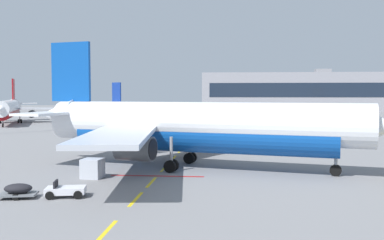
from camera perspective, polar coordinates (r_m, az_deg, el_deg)
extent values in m
plane|color=slate|center=(57.20, 21.16, -3.81)|extent=(400.00, 400.00, 0.00)
cube|color=yellow|center=(23.37, -11.09, -14.01)|extent=(0.24, 4.00, 0.01)
cube|color=yellow|center=(29.87, -7.27, -10.11)|extent=(0.24, 4.00, 0.01)
cube|color=yellow|center=(35.20, -5.28, -8.02)|extent=(0.24, 4.00, 0.01)
cube|color=yellow|center=(41.59, -3.60, -6.23)|extent=(0.24, 4.00, 0.01)
cube|color=yellow|center=(47.89, -2.41, -4.95)|extent=(0.24, 4.00, 0.01)
cube|color=yellow|center=(53.91, -1.54, -4.01)|extent=(0.24, 4.00, 0.01)
cube|color=yellow|center=(60.52, -0.78, -3.19)|extent=(0.24, 4.00, 0.01)
cube|color=yellow|center=(66.13, -0.26, -2.62)|extent=(0.24, 4.00, 0.01)
cube|color=yellow|center=(72.91, 0.26, -2.06)|extent=(0.24, 4.00, 0.01)
cube|color=yellow|center=(78.78, 0.64, -1.65)|extent=(0.24, 4.00, 0.01)
cube|color=yellow|center=(86.11, 1.03, -1.21)|extent=(0.24, 4.00, 0.01)
cube|color=yellow|center=(93.33, 1.36, -0.85)|extent=(0.24, 4.00, 0.01)
cube|color=yellow|center=(99.53, 1.61, -0.59)|extent=(0.24, 4.00, 0.01)
cube|color=#B21414|center=(37.77, -4.53, -7.23)|extent=(8.00, 0.40, 0.01)
cylinder|color=white|center=(40.82, 1.24, -0.34)|extent=(30.17, 10.63, 3.80)
cylinder|color=#0F479E|center=(40.90, 1.24, -1.80)|extent=(24.65, 9.04, 3.50)
cone|color=white|center=(39.08, 22.81, -0.77)|extent=(4.26, 4.43, 3.72)
cone|color=white|center=(47.90, -17.05, 0.64)|extent=(4.83, 4.11, 3.23)
cube|color=#192333|center=(38.97, 21.29, 0.23)|extent=(2.21, 3.14, 0.60)
cube|color=#0F479E|center=(46.91, -15.40, 6.02)|extent=(4.36, 1.36, 6.00)
cube|color=white|center=(49.95, -13.94, 1.13)|extent=(4.59, 6.96, 0.24)
cube|color=white|center=(44.69, -18.35, 0.79)|extent=(4.59, 6.96, 0.24)
cube|color=#B7BCC6|center=(50.15, -0.20, -0.18)|extent=(13.20, 16.91, 0.36)
cube|color=#B7BCC6|center=(34.54, -9.33, -1.86)|extent=(6.55, 17.41, 0.36)
cylinder|color=#4C4F54|center=(47.49, -1.54, -2.14)|extent=(3.60, 2.78, 2.10)
cylinder|color=black|center=(46.97, 0.30, -2.20)|extent=(0.53, 1.76, 1.79)
cylinder|color=#4C4F54|center=(37.42, -7.36, -3.67)|extent=(3.60, 2.78, 2.10)
cylinder|color=black|center=(36.75, -5.11, -3.78)|extent=(0.53, 1.76, 1.79)
cylinder|color=gray|center=(39.22, 18.12, -4.29)|extent=(0.28, 0.28, 2.67)
cylinder|color=black|center=(39.42, 18.08, -6.21)|extent=(1.03, 0.50, 0.99)
cylinder|color=gray|center=(44.12, -0.24, -3.24)|extent=(0.28, 0.28, 2.61)
cylinder|color=black|center=(44.62, -0.09, -4.86)|extent=(1.15, 0.59, 1.10)
cylinder|color=black|center=(43.97, -0.39, -4.98)|extent=(1.15, 0.59, 1.10)
cylinder|color=gray|center=(39.28, -2.70, -4.07)|extent=(0.28, 0.28, 2.61)
cylinder|color=black|center=(39.79, -2.51, -5.87)|extent=(1.15, 0.59, 1.10)
cylinder|color=black|center=(39.15, -2.88, -6.03)|extent=(1.15, 0.59, 1.10)
cylinder|color=silver|center=(100.73, -6.16, 1.39)|extent=(20.05, 18.00, 3.02)
cylinder|color=navy|center=(100.76, -6.16, 0.92)|extent=(16.53, 14.89, 2.78)
cone|color=silver|center=(91.53, -1.59, 1.20)|extent=(4.04, 4.06, 2.96)
cone|color=silver|center=(110.91, -10.11, 1.74)|extent=(4.21, 4.13, 2.57)
cube|color=#192333|center=(92.13, -1.94, 1.55)|extent=(2.45, 2.55, 0.48)
cube|color=navy|center=(109.71, -9.73, 3.56)|extent=(2.83, 2.51, 4.77)
cube|color=silver|center=(111.64, -8.79, 1.88)|extent=(5.26, 5.51, 0.19)
cube|color=silver|center=(108.81, -10.99, 1.82)|extent=(5.26, 5.51, 0.19)
cube|color=#B7BCC6|center=(107.42, -4.33, 1.32)|extent=(13.64, 10.01, 0.29)
cube|color=#B7BCC6|center=(99.40, -10.37, 1.11)|extent=(8.55, 13.98, 0.29)
cylinder|color=#4C4F54|center=(106.06, -5.37, 0.67)|extent=(3.02, 2.93, 1.67)
cylinder|color=black|center=(105.07, -4.93, 0.64)|extent=(1.00, 1.13, 1.42)
cylinder|color=#4C4F54|center=(100.88, -9.27, 0.50)|extent=(3.02, 2.93, 1.67)
cylinder|color=black|center=(99.83, -8.85, 0.47)|extent=(1.00, 1.13, 1.42)
cylinder|color=gray|center=(93.50, -2.62, 0.04)|extent=(0.22, 0.22, 2.12)
cylinder|color=black|center=(93.57, -2.62, -0.61)|extent=(0.74, 0.68, 0.79)
cylinder|color=gray|center=(103.33, -5.79, 0.36)|extent=(0.22, 0.22, 2.08)
cylinder|color=black|center=(103.57, -5.66, -0.20)|extent=(0.84, 0.78, 0.88)
cylinder|color=black|center=(103.22, -5.90, -0.22)|extent=(0.84, 0.78, 0.88)
cylinder|color=gray|center=(100.85, -7.64, 0.27)|extent=(0.22, 0.22, 2.08)
cylinder|color=black|center=(101.08, -7.51, -0.31)|extent=(0.84, 0.78, 0.88)
cylinder|color=black|center=(100.75, -7.76, -0.32)|extent=(0.84, 0.78, 0.88)
cylinder|color=white|center=(109.75, -22.67, 1.51)|extent=(13.00, 25.91, 3.35)
cylinder|color=maroon|center=(109.78, -22.66, 1.03)|extent=(10.91, 21.22, 3.09)
cone|color=white|center=(96.56, -23.50, 1.26)|extent=(4.20, 4.09, 3.29)
cone|color=white|center=(123.57, -21.99, 1.90)|extent=(4.03, 4.50, 2.85)
cube|color=#192333|center=(97.46, -23.44, 1.62)|extent=(2.86, 2.25, 0.53)
cube|color=maroon|center=(122.00, -22.10, 3.72)|extent=(1.74, 3.72, 5.30)
cube|color=white|center=(122.40, -20.72, 2.04)|extent=(6.29, 4.72, 0.21)
cube|color=white|center=(122.94, -23.34, 1.98)|extent=(6.29, 4.72, 0.21)
cube|color=#B7BCC6|center=(112.73, -18.68, 1.42)|extent=(15.18, 4.90, 0.32)
cylinder|color=#4C4F54|center=(113.04, -20.01, 0.75)|extent=(2.77, 3.31, 1.85)
cylinder|color=black|center=(111.63, -20.05, 0.72)|extent=(1.50, 0.68, 1.58)
cylinder|color=gray|center=(99.41, -23.28, 0.06)|extent=(0.25, 0.25, 2.35)
cylinder|color=black|center=(99.48, -23.26, -0.62)|extent=(0.55, 0.90, 0.87)
cylinder|color=gray|center=(111.37, -21.37, 0.45)|extent=(0.25, 0.25, 2.30)
cylinder|color=black|center=(111.41, -21.20, -0.14)|extent=(0.65, 1.02, 0.97)
cylinder|color=black|center=(111.46, -21.52, -0.15)|extent=(0.65, 1.02, 0.97)
cylinder|color=black|center=(111.88, -23.54, -0.18)|extent=(0.65, 1.02, 0.97)
cube|color=silver|center=(31.31, -16.02, -8.73)|extent=(2.82, 1.88, 0.44)
cube|color=black|center=(31.35, -17.21, -7.99)|extent=(0.33, 1.12, 0.56)
cylinder|color=black|center=(31.88, -14.16, -8.81)|extent=(0.58, 0.28, 0.56)
cylinder|color=black|center=(30.53, -14.54, -9.36)|extent=(0.58, 0.28, 0.56)
cylinder|color=black|center=(32.19, -17.40, -8.74)|extent=(0.58, 0.28, 0.56)
cylinder|color=black|center=(30.85, -17.93, -9.28)|extent=(0.58, 0.28, 0.56)
cube|color=slate|center=(32.04, -21.54, -8.89)|extent=(2.64, 1.94, 0.12)
ellipsoid|color=black|center=(31.96, -21.56, -8.22)|extent=(2.02, 1.53, 0.64)
cylinder|color=black|center=(32.69, -21.22, -8.74)|extent=(0.46, 0.22, 0.44)
cylinder|color=black|center=(31.42, -21.88, -9.25)|extent=(0.46, 0.22, 0.44)
cube|color=#B7BCC6|center=(37.58, -12.75, -6.12)|extent=(1.76, 1.72, 1.60)
cube|color=silver|center=(37.58, -12.75, -6.12)|extent=(1.61, 0.21, 1.36)
cube|color=gray|center=(183.64, 13.10, 3.54)|extent=(73.92, 18.13, 15.23)
cube|color=#192333|center=(174.61, 13.51, 3.80)|extent=(68.01, 0.12, 5.48)
cube|color=gray|center=(185.68, 16.55, 6.09)|extent=(6.00, 5.00, 1.60)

